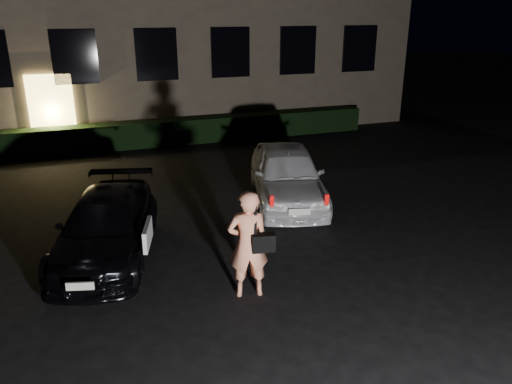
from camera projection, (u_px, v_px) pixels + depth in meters
name	position (u px, v px, depth m)	size (l,w,h in m)	color
ground	(277.00, 300.00, 8.13)	(80.00, 80.00, 0.00)	black
hedge	(164.00, 133.00, 17.25)	(15.00, 0.70, 0.85)	black
sedan	(107.00, 226.00, 9.47)	(2.59, 4.26, 1.15)	black
hatch	(287.00, 174.00, 12.09)	(2.63, 4.31, 1.37)	white
man	(248.00, 244.00, 7.98)	(0.77, 0.54, 1.83)	#FF9A74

